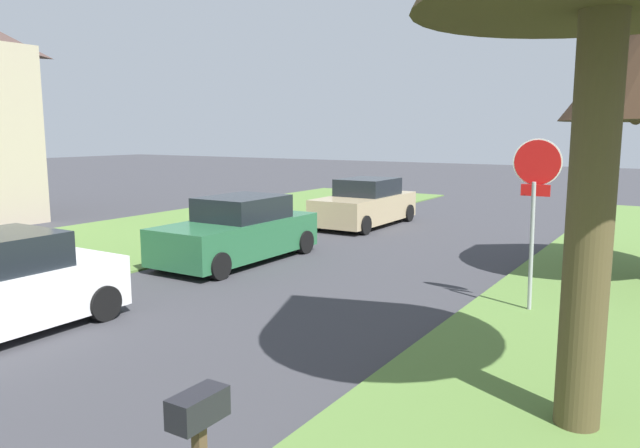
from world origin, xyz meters
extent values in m
cylinder|color=#9EA0A5|center=(4.61, 12.37, 1.17)|extent=(0.07, 0.21, 2.25)
cylinder|color=white|center=(4.61, 12.46, 2.62)|extent=(0.81, 0.12, 0.80)
cylinder|color=red|center=(4.61, 12.46, 2.62)|extent=(0.76, 0.13, 0.76)
cube|color=red|center=(4.61, 12.43, 2.15)|extent=(0.48, 0.07, 0.20)
cylinder|color=#4B4026|center=(6.04, 8.42, 2.17)|extent=(0.47, 0.47, 4.24)
cylinder|color=black|center=(-1.29, 8.13, 0.30)|extent=(0.20, 0.60, 0.60)
cylinder|color=black|center=(-3.03, 8.12, 0.30)|extent=(0.20, 0.60, 0.60)
cube|color=#28663D|center=(-2.43, 12.92, 0.59)|extent=(1.84, 4.41, 0.85)
cube|color=black|center=(-2.43, 13.14, 1.29)|extent=(1.61, 2.03, 0.56)
cylinder|color=black|center=(-1.55, 11.27, 0.30)|extent=(0.20, 0.60, 0.60)
cylinder|color=black|center=(-3.29, 11.27, 0.30)|extent=(0.20, 0.60, 0.60)
cylinder|color=black|center=(-1.57, 14.57, 0.30)|extent=(0.20, 0.60, 0.60)
cylinder|color=black|center=(-3.31, 14.57, 0.30)|extent=(0.20, 0.60, 0.60)
cube|color=tan|center=(-2.47, 19.57, 0.59)|extent=(1.84, 4.41, 0.85)
cube|color=black|center=(-2.47, 19.79, 1.29)|extent=(1.61, 2.03, 0.56)
cylinder|color=black|center=(-1.59, 17.92, 0.30)|extent=(0.20, 0.60, 0.60)
cylinder|color=black|center=(-3.33, 17.91, 0.30)|extent=(0.20, 0.60, 0.60)
cylinder|color=black|center=(-1.61, 21.22, 0.30)|extent=(0.20, 0.60, 0.60)
cylinder|color=black|center=(-3.35, 21.21, 0.30)|extent=(0.20, 0.60, 0.60)
cube|color=black|center=(4.09, 4.79, 1.21)|extent=(0.22, 0.44, 0.22)
camera|label=1|loc=(6.93, 1.91, 3.13)|focal=33.55mm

